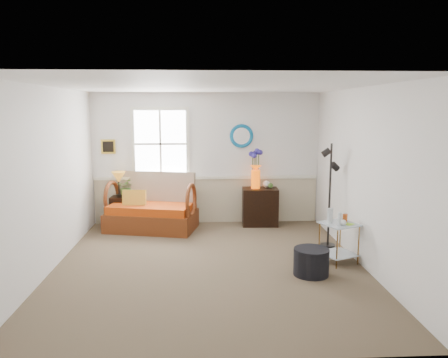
{
  "coord_description": "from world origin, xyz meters",
  "views": [
    {
      "loc": [
        -0.11,
        -6.16,
        2.29
      ],
      "look_at": [
        0.25,
        0.53,
        1.2
      ],
      "focal_mm": 35.0,
      "sensor_mm": 36.0,
      "label": 1
    }
  ],
  "objects_px": {
    "side_table": "(339,243)",
    "cabinet": "(260,207)",
    "loveseat": "(151,202)",
    "lamp_stand": "(120,211)",
    "ottoman": "(311,262)",
    "floor_lamp": "(330,196)"
  },
  "relations": [
    {
      "from": "cabinet",
      "to": "ottoman",
      "type": "height_order",
      "value": "cabinet"
    },
    {
      "from": "loveseat",
      "to": "side_table",
      "type": "distance_m",
      "value": 3.59
    },
    {
      "from": "loveseat",
      "to": "lamp_stand",
      "type": "relative_size",
      "value": 2.78
    },
    {
      "from": "loveseat",
      "to": "floor_lamp",
      "type": "distance_m",
      "value": 3.31
    },
    {
      "from": "cabinet",
      "to": "ottoman",
      "type": "distance_m",
      "value": 2.69
    },
    {
      "from": "loveseat",
      "to": "cabinet",
      "type": "relative_size",
      "value": 2.22
    },
    {
      "from": "cabinet",
      "to": "floor_lamp",
      "type": "xyz_separation_m",
      "value": [
        0.96,
        -1.41,
        0.5
      ]
    },
    {
      "from": "lamp_stand",
      "to": "side_table",
      "type": "bearing_deg",
      "value": -31.95
    },
    {
      "from": "side_table",
      "to": "cabinet",
      "type": "bearing_deg",
      "value": 112.06
    },
    {
      "from": "cabinet",
      "to": "side_table",
      "type": "relative_size",
      "value": 1.22
    },
    {
      "from": "loveseat",
      "to": "lamp_stand",
      "type": "xyz_separation_m",
      "value": [
        -0.65,
        0.31,
        -0.24
      ]
    },
    {
      "from": "cabinet",
      "to": "side_table",
      "type": "xyz_separation_m",
      "value": [
        0.89,
        -2.19,
        -0.07
      ]
    },
    {
      "from": "cabinet",
      "to": "ottoman",
      "type": "xyz_separation_m",
      "value": [
        0.36,
        -2.66,
        -0.18
      ]
    },
    {
      "from": "lamp_stand",
      "to": "cabinet",
      "type": "xyz_separation_m",
      "value": [
        2.76,
        -0.08,
        0.07
      ]
    },
    {
      "from": "loveseat",
      "to": "side_table",
      "type": "relative_size",
      "value": 2.7
    },
    {
      "from": "side_table",
      "to": "ottoman",
      "type": "distance_m",
      "value": 0.72
    },
    {
      "from": "loveseat",
      "to": "ottoman",
      "type": "height_order",
      "value": "loveseat"
    },
    {
      "from": "lamp_stand",
      "to": "side_table",
      "type": "distance_m",
      "value": 4.3
    },
    {
      "from": "side_table",
      "to": "lamp_stand",
      "type": "bearing_deg",
      "value": 148.05
    },
    {
      "from": "side_table",
      "to": "floor_lamp",
      "type": "xyz_separation_m",
      "value": [
        0.07,
        0.78,
        0.56
      ]
    },
    {
      "from": "lamp_stand",
      "to": "floor_lamp",
      "type": "relative_size",
      "value": 0.34
    },
    {
      "from": "cabinet",
      "to": "ottoman",
      "type": "bearing_deg",
      "value": -79.99
    }
  ]
}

